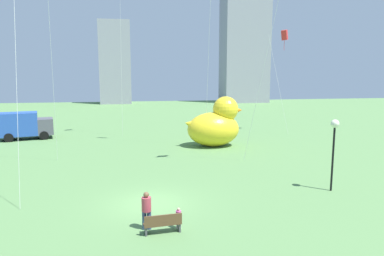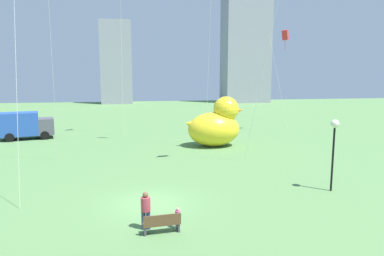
% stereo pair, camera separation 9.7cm
% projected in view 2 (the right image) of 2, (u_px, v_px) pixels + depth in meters
% --- Properties ---
extents(ground_plane, '(140.00, 140.00, 0.00)m').
position_uv_depth(ground_plane, '(151.00, 203.00, 19.04)').
color(ground_plane, '#57824A').
extents(park_bench, '(1.68, 0.60, 0.90)m').
position_uv_depth(park_bench, '(162.00, 223.00, 15.42)').
color(park_bench, brown).
rests_on(park_bench, ground).
extents(person_adult, '(0.42, 0.42, 1.73)m').
position_uv_depth(person_adult, '(146.00, 209.00, 15.78)').
color(person_adult, '#38476B').
rests_on(person_adult, ground).
extents(person_child, '(0.24, 0.24, 0.98)m').
position_uv_depth(person_child, '(178.00, 217.00, 15.91)').
color(person_child, silver).
rests_on(person_child, ground).
extents(giant_inflatable_duck, '(5.72, 3.67, 4.74)m').
position_uv_depth(giant_inflatable_duck, '(216.00, 125.00, 33.75)').
color(giant_inflatable_duck, yellow).
rests_on(giant_inflatable_duck, ground).
extents(lamppost, '(0.49, 0.49, 4.27)m').
position_uv_depth(lamppost, '(334.00, 135.00, 20.59)').
color(lamppost, black).
rests_on(lamppost, ground).
extents(box_truck, '(5.81, 3.46, 2.85)m').
position_uv_depth(box_truck, '(25.00, 126.00, 37.32)').
color(box_truck, '#264CA5').
rests_on(box_truck, ground).
extents(city_skyline, '(77.08, 14.74, 35.69)m').
position_uv_depth(city_skyline, '(72.00, 38.00, 80.80)').
color(city_skyline, slate).
rests_on(city_skyline, ground).
extents(kite_red, '(2.46, 2.43, 11.84)m').
position_uv_depth(kite_red, '(285.00, 36.00, 40.59)').
color(kite_red, silver).
rests_on(kite_red, ground).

